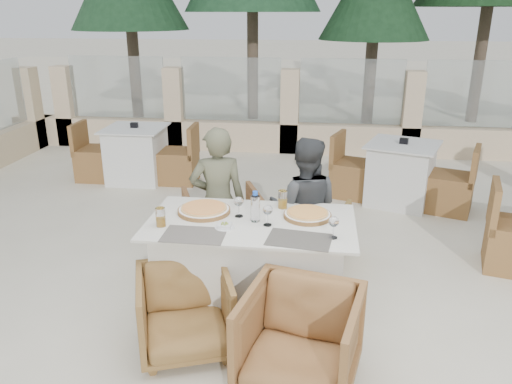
# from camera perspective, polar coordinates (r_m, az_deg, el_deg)

# --- Properties ---
(ground) EXTENTS (80.00, 80.00, 0.00)m
(ground) POSITION_cam_1_polar(r_m,az_deg,el_deg) (4.28, -0.74, -12.49)
(ground) COLOR beige
(ground) RESTS_ON ground
(sand_patch) EXTENTS (30.00, 16.00, 0.01)m
(sand_patch) POSITION_cam_1_polar(r_m,az_deg,el_deg) (17.73, 5.85, 12.47)
(sand_patch) COLOR beige
(sand_patch) RESTS_ON ground
(perimeter_wall_far) EXTENTS (10.00, 0.34, 1.60)m
(perimeter_wall_far) POSITION_cam_1_polar(r_m,az_deg,el_deg) (8.52, 3.89, 9.84)
(perimeter_wall_far) COLOR beige
(perimeter_wall_far) RESTS_ON ground
(pine_centre) EXTENTS (2.20, 2.20, 5.00)m
(pine_centre) POSITION_cam_1_polar(r_m,az_deg,el_deg) (10.82, 13.52, 20.57)
(pine_centre) COLOR #1B4021
(pine_centre) RESTS_ON ground
(dining_table) EXTENTS (1.60, 0.90, 0.77)m
(dining_table) POSITION_cam_1_polar(r_m,az_deg,el_deg) (4.02, -0.56, -8.37)
(dining_table) COLOR beige
(dining_table) RESTS_ON ground
(placemat_near_left) EXTENTS (0.45, 0.30, 0.00)m
(placemat_near_left) POSITION_cam_1_polar(r_m,az_deg,el_deg) (3.65, -7.10, -4.87)
(placemat_near_left) COLOR #615A53
(placemat_near_left) RESTS_ON dining_table
(placemat_near_right) EXTENTS (0.48, 0.35, 0.00)m
(placemat_near_right) POSITION_cam_1_polar(r_m,az_deg,el_deg) (3.56, 4.95, -5.43)
(placemat_near_right) COLOR #514D46
(placemat_near_right) RESTS_ON dining_table
(pizza_left) EXTENTS (0.52, 0.52, 0.05)m
(pizza_left) POSITION_cam_1_polar(r_m,az_deg,el_deg) (4.03, -5.97, -1.98)
(pizza_left) COLOR orange
(pizza_left) RESTS_ON dining_table
(pizza_right) EXTENTS (0.49, 0.49, 0.05)m
(pizza_right) POSITION_cam_1_polar(r_m,az_deg,el_deg) (3.93, 5.90, -2.55)
(pizza_right) COLOR orange
(pizza_right) RESTS_ON dining_table
(water_bottle) EXTENTS (0.09, 0.09, 0.24)m
(water_bottle) POSITION_cam_1_polar(r_m,az_deg,el_deg) (3.81, -0.08, -1.65)
(water_bottle) COLOR #C2DEFF
(water_bottle) RESTS_ON dining_table
(wine_glass_centre) EXTENTS (0.10, 0.10, 0.18)m
(wine_glass_centre) POSITION_cam_1_polar(r_m,az_deg,el_deg) (3.90, -1.98, -1.56)
(wine_glass_centre) COLOR white
(wine_glass_centre) RESTS_ON dining_table
(wine_glass_near) EXTENTS (0.09, 0.09, 0.18)m
(wine_glass_near) POSITION_cam_1_polar(r_m,az_deg,el_deg) (3.74, 1.34, -2.53)
(wine_glass_near) COLOR silver
(wine_glass_near) RESTS_ON dining_table
(wine_glass_corner) EXTENTS (0.09, 0.09, 0.18)m
(wine_glass_corner) POSITION_cam_1_polar(r_m,az_deg,el_deg) (3.58, 8.85, -3.88)
(wine_glass_corner) COLOR silver
(wine_glass_corner) RESTS_ON dining_table
(beer_glass_left) EXTENTS (0.08, 0.08, 0.15)m
(beer_glass_left) POSITION_cam_1_polar(r_m,az_deg,el_deg) (3.81, -10.85, -2.83)
(beer_glass_left) COLOR orange
(beer_glass_left) RESTS_ON dining_table
(beer_glass_right) EXTENTS (0.09, 0.09, 0.15)m
(beer_glass_right) POSITION_cam_1_polar(r_m,az_deg,el_deg) (4.08, 3.07, -0.85)
(beer_glass_right) COLOR gold
(beer_glass_right) RESTS_ON dining_table
(olive_dish) EXTENTS (0.13, 0.13, 0.04)m
(olive_dish) POSITION_cam_1_polar(r_m,az_deg,el_deg) (3.73, -3.61, -3.82)
(olive_dish) COLOR silver
(olive_dish) RESTS_ON dining_table
(armchair_far_left) EXTENTS (0.93, 0.95, 0.67)m
(armchair_far_left) POSITION_cam_1_polar(r_m,az_deg,el_deg) (4.89, -3.76, -3.71)
(armchair_far_left) COLOR brown
(armchair_far_left) RESTS_ON ground
(armchair_far_right) EXTENTS (0.78, 0.79, 0.59)m
(armchair_far_right) POSITION_cam_1_polar(r_m,az_deg,el_deg) (4.84, 6.30, -4.55)
(armchair_far_right) COLOR olive
(armchair_far_right) RESTS_ON ground
(armchair_near_left) EXTENTS (0.83, 0.84, 0.60)m
(armchair_near_left) POSITION_cam_1_polar(r_m,az_deg,el_deg) (3.65, -8.10, -13.37)
(armchair_near_left) COLOR olive
(armchair_near_left) RESTS_ON ground
(armchair_near_right) EXTENTS (0.85, 0.87, 0.66)m
(armchair_near_right) POSITION_cam_1_polar(r_m,az_deg,el_deg) (3.30, 5.03, -16.59)
(armchair_near_right) COLOR brown
(armchair_near_right) RESTS_ON ground
(diner_left) EXTENTS (0.56, 0.44, 1.37)m
(diner_left) POSITION_cam_1_polar(r_m,az_deg,el_deg) (4.49, -4.38, -1.09)
(diner_left) COLOR #575840
(diner_left) RESTS_ON ground
(diner_right) EXTENTS (0.64, 0.51, 1.30)m
(diner_right) POSITION_cam_1_polar(r_m,az_deg,el_deg) (4.41, 5.51, -2.01)
(diner_right) COLOR #383B3E
(diner_right) RESTS_ON ground
(bg_table_a) EXTENTS (1.65, 0.85, 0.77)m
(bg_table_a) POSITION_cam_1_polar(r_m,az_deg,el_deg) (7.28, -13.48, 4.21)
(bg_table_a) COLOR silver
(bg_table_a) RESTS_ON ground
(bg_table_b) EXTENTS (1.82, 1.32, 0.77)m
(bg_table_b) POSITION_cam_1_polar(r_m,az_deg,el_deg) (6.47, 16.19, 2.01)
(bg_table_b) COLOR silver
(bg_table_b) RESTS_ON ground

